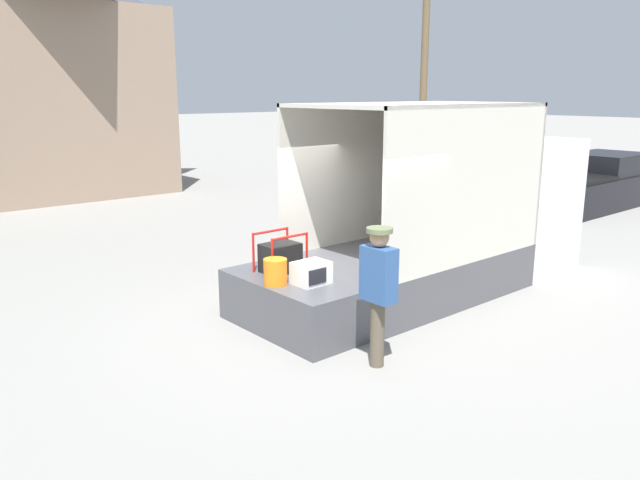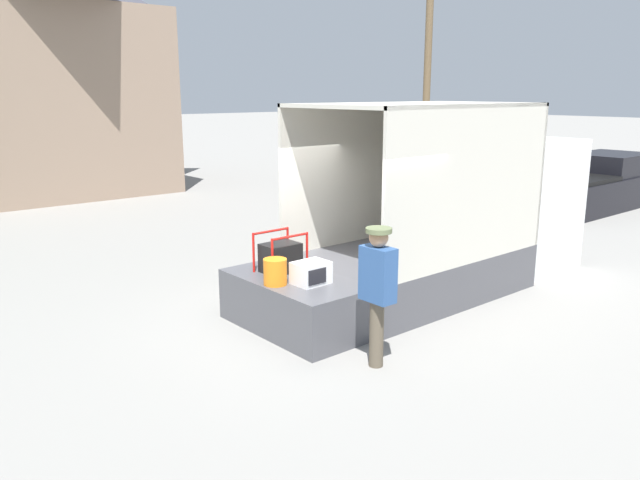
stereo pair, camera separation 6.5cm
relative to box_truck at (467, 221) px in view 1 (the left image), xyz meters
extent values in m
plane|color=gray|center=(-3.46, 0.00, -1.04)|extent=(160.00, 160.00, 0.00)
cube|color=white|center=(1.32, 0.00, 0.21)|extent=(1.83, 2.14, 2.49)
cube|color=#4C4C51|center=(-1.52, 0.00, -0.66)|extent=(3.87, 2.33, 0.76)
cube|color=beige|center=(-1.52, 1.13, 0.93)|extent=(3.87, 0.06, 2.42)
cube|color=beige|center=(-1.52, -1.13, 0.93)|extent=(3.87, 0.06, 2.42)
cube|color=beige|center=(0.38, 0.00, 0.93)|extent=(0.06, 2.33, 2.42)
cube|color=beige|center=(-1.52, 0.00, 2.11)|extent=(3.87, 2.33, 0.06)
cylinder|color=#3370B2|center=(-1.58, 0.10, -0.11)|extent=(0.27, 0.27, 0.33)
cube|color=olive|center=(-0.54, -0.23, -0.12)|extent=(0.44, 0.32, 0.33)
cube|color=#B2A893|center=(-0.20, 0.78, -0.10)|extent=(0.44, 0.32, 0.35)
cube|color=#4C4C51|center=(-4.06, 0.00, -0.66)|extent=(1.20, 2.21, 0.76)
cube|color=white|center=(-4.05, -0.35, -0.12)|extent=(0.48, 0.38, 0.31)
cube|color=black|center=(-4.10, -0.55, -0.12)|extent=(0.31, 0.01, 0.21)
cube|color=black|center=(-4.01, 0.40, -0.07)|extent=(0.53, 0.40, 0.43)
cylinder|color=slate|center=(-3.80, 0.40, -0.05)|extent=(0.20, 0.22, 0.22)
cylinder|color=red|center=(-4.33, 0.16, 0.02)|extent=(0.04, 0.04, 0.59)
cylinder|color=red|center=(-3.70, 0.16, 0.02)|extent=(0.04, 0.04, 0.59)
cylinder|color=red|center=(-4.33, 0.63, 0.02)|extent=(0.04, 0.04, 0.59)
cylinder|color=red|center=(-3.70, 0.63, 0.02)|extent=(0.04, 0.04, 0.59)
cylinder|color=red|center=(-4.01, 0.16, 0.29)|extent=(0.63, 0.04, 0.04)
cylinder|color=red|center=(-4.01, 0.63, 0.29)|extent=(0.63, 0.04, 0.04)
cylinder|color=orange|center=(-4.45, -0.06, -0.10)|extent=(0.33, 0.33, 0.36)
cylinder|color=brown|center=(-4.08, -1.67, -0.61)|extent=(0.18, 0.18, 0.86)
cube|color=#2D5189|center=(-4.08, -1.67, 0.16)|extent=(0.24, 0.44, 0.68)
sphere|color=tan|center=(-4.08, -1.67, 0.62)|extent=(0.24, 0.24, 0.24)
cylinder|color=#606B47|center=(-4.08, -1.67, 0.71)|extent=(0.32, 0.32, 0.06)
cube|color=black|center=(8.87, 1.89, -0.58)|extent=(5.34, 1.94, 0.93)
cube|color=black|center=(9.51, 1.89, 0.20)|extent=(2.35, 1.79, 0.63)
cube|color=black|center=(7.27, 1.89, -0.05)|extent=(2.13, 1.87, 0.12)
cube|color=gray|center=(-2.63, 15.66, 1.97)|extent=(7.08, 6.45, 6.02)
cylinder|color=brown|center=(9.82, 9.40, 3.47)|extent=(0.28, 0.28, 9.02)
camera|label=1|loc=(-9.38, -6.71, 2.32)|focal=35.00mm
camera|label=2|loc=(-9.33, -6.75, 2.32)|focal=35.00mm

